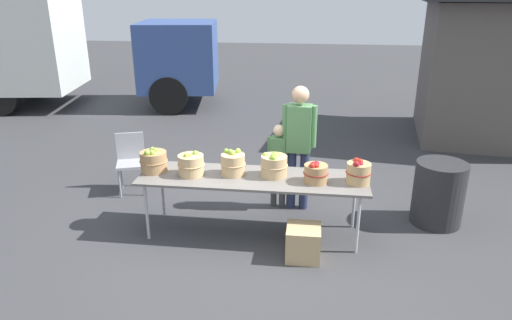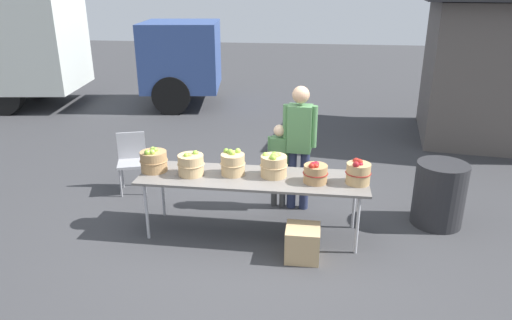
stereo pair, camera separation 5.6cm
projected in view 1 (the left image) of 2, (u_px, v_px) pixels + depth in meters
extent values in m
plane|color=#38383A|center=(253.00, 233.00, 5.76)|extent=(40.00, 40.00, 0.00)
cube|color=slate|center=(253.00, 178.00, 5.50)|extent=(2.70, 0.76, 0.03)
cylinder|color=#B2B2B7|center=(147.00, 212.00, 5.50)|extent=(0.04, 0.04, 0.72)
cylinder|color=#B2B2B7|center=(358.00, 224.00, 5.21)|extent=(0.04, 0.04, 0.72)
cylinder|color=#B2B2B7|center=(163.00, 191.00, 6.06)|extent=(0.04, 0.04, 0.72)
cylinder|color=#B2B2B7|center=(354.00, 201.00, 5.77)|extent=(0.04, 0.04, 0.72)
cylinder|color=#A87F51|center=(154.00, 162.00, 5.62)|extent=(0.32, 0.32, 0.25)
torus|color=#A87F51|center=(154.00, 161.00, 5.62)|extent=(0.34, 0.34, 0.01)
sphere|color=#7AA833|center=(155.00, 150.00, 5.60)|extent=(0.07, 0.07, 0.07)
sphere|color=#7AA833|center=(147.00, 153.00, 5.49)|extent=(0.07, 0.07, 0.07)
sphere|color=#9EC647|center=(152.00, 153.00, 5.50)|extent=(0.07, 0.07, 0.07)
sphere|color=#9EC647|center=(153.00, 150.00, 5.67)|extent=(0.07, 0.07, 0.07)
cylinder|color=tan|center=(191.00, 165.00, 5.51)|extent=(0.30, 0.30, 0.25)
torus|color=tan|center=(191.00, 164.00, 5.51)|extent=(0.32, 0.32, 0.01)
sphere|color=#8CB738|center=(196.00, 153.00, 5.51)|extent=(0.07, 0.07, 0.07)
sphere|color=#7AA833|center=(189.00, 156.00, 5.47)|extent=(0.06, 0.06, 0.06)
sphere|color=#8CB738|center=(186.00, 156.00, 5.44)|extent=(0.07, 0.07, 0.07)
sphere|color=#7AA833|center=(189.00, 156.00, 5.45)|extent=(0.07, 0.07, 0.07)
cylinder|color=tan|center=(233.00, 164.00, 5.53)|extent=(0.28, 0.28, 0.25)
torus|color=tan|center=(233.00, 163.00, 5.52)|extent=(0.30, 0.30, 0.01)
sphere|color=#7AA833|center=(226.00, 151.00, 5.55)|extent=(0.06, 0.06, 0.06)
sphere|color=#8CB738|center=(232.00, 154.00, 5.47)|extent=(0.07, 0.07, 0.07)
sphere|color=#9EC647|center=(238.00, 151.00, 5.54)|extent=(0.07, 0.07, 0.07)
sphere|color=#8CB738|center=(232.00, 154.00, 5.49)|extent=(0.07, 0.07, 0.07)
sphere|color=#7AA833|center=(230.00, 152.00, 5.51)|extent=(0.08, 0.08, 0.08)
cylinder|color=tan|center=(274.00, 166.00, 5.48)|extent=(0.31, 0.31, 0.25)
torus|color=tan|center=(274.00, 165.00, 5.47)|extent=(0.33, 0.33, 0.01)
sphere|color=#8CB738|center=(273.00, 158.00, 5.33)|extent=(0.07, 0.07, 0.07)
sphere|color=#9EC647|center=(266.00, 155.00, 5.47)|extent=(0.08, 0.08, 0.08)
sphere|color=#7AA833|center=(272.00, 158.00, 5.37)|extent=(0.07, 0.07, 0.07)
sphere|color=#9EC647|center=(279.00, 155.00, 5.46)|extent=(0.07, 0.07, 0.07)
sphere|color=#7AA833|center=(274.00, 154.00, 5.46)|extent=(0.07, 0.07, 0.07)
sphere|color=#9EC647|center=(274.00, 156.00, 5.44)|extent=(0.07, 0.07, 0.07)
sphere|color=#9EC647|center=(276.00, 157.00, 5.43)|extent=(0.08, 0.08, 0.08)
cylinder|color=#A87F51|center=(316.00, 174.00, 5.32)|extent=(0.27, 0.27, 0.21)
torus|color=maroon|center=(316.00, 173.00, 5.31)|extent=(0.29, 0.29, 0.01)
sphere|color=maroon|center=(316.00, 164.00, 5.28)|extent=(0.07, 0.07, 0.07)
sphere|color=maroon|center=(313.00, 165.00, 5.25)|extent=(0.08, 0.08, 0.08)
sphere|color=maroon|center=(315.00, 166.00, 5.23)|extent=(0.07, 0.07, 0.07)
sphere|color=#B22319|center=(312.00, 166.00, 5.21)|extent=(0.07, 0.07, 0.07)
sphere|color=#B22319|center=(316.00, 166.00, 5.22)|extent=(0.06, 0.06, 0.06)
sphere|color=maroon|center=(316.00, 165.00, 5.28)|extent=(0.08, 0.08, 0.08)
cylinder|color=tan|center=(358.00, 173.00, 5.29)|extent=(0.27, 0.27, 0.24)
torus|color=maroon|center=(359.00, 172.00, 5.28)|extent=(0.29, 0.29, 0.01)
sphere|color=maroon|center=(356.00, 164.00, 5.16)|extent=(0.07, 0.07, 0.07)
sphere|color=maroon|center=(360.00, 165.00, 5.22)|extent=(0.07, 0.07, 0.07)
sphere|color=#B22319|center=(360.00, 164.00, 5.23)|extent=(0.07, 0.07, 0.07)
sphere|color=#B22319|center=(356.00, 161.00, 5.32)|extent=(0.08, 0.08, 0.08)
sphere|color=#B22319|center=(360.00, 162.00, 5.24)|extent=(0.07, 0.07, 0.07)
sphere|color=#B22319|center=(356.00, 165.00, 5.22)|extent=(0.08, 0.08, 0.08)
cylinder|color=#262D4C|center=(304.00, 180.00, 6.26)|extent=(0.12, 0.12, 0.83)
cylinder|color=#262D4C|center=(291.00, 179.00, 6.29)|extent=(0.12, 0.12, 0.83)
cube|color=#4C7F4C|center=(299.00, 128.00, 6.02)|extent=(0.32, 0.24, 0.62)
sphere|color=tan|center=(301.00, 95.00, 5.87)|extent=(0.22, 0.22, 0.22)
cylinder|color=#4C7F4C|center=(313.00, 127.00, 5.98)|extent=(0.09, 0.09, 0.55)
cylinder|color=#4C7F4C|center=(286.00, 125.00, 6.04)|extent=(0.09, 0.09, 0.55)
cylinder|color=#3F3F3F|center=(282.00, 187.00, 6.36)|extent=(0.08, 0.08, 0.57)
cylinder|color=#3F3F3F|center=(274.00, 186.00, 6.38)|extent=(0.08, 0.08, 0.57)
cube|color=#4C7F4C|center=(279.00, 152.00, 6.19)|extent=(0.23, 0.18, 0.43)
sphere|color=beige|center=(279.00, 130.00, 6.09)|extent=(0.15, 0.15, 0.15)
cylinder|color=#4C7F4C|center=(288.00, 152.00, 6.16)|extent=(0.06, 0.06, 0.38)
cylinder|color=#4C7F4C|center=(269.00, 150.00, 6.21)|extent=(0.06, 0.06, 0.38)
cube|color=#334C8C|center=(179.00, 55.00, 11.51)|extent=(2.09, 2.34, 1.60)
cube|color=black|center=(213.00, 42.00, 11.41)|extent=(0.30, 1.75, 0.80)
cylinder|color=black|center=(180.00, 80.00, 12.67)|extent=(0.93, 0.41, 0.90)
cylinder|color=black|center=(169.00, 95.00, 10.90)|extent=(0.93, 0.41, 0.90)
cylinder|color=black|center=(34.00, 81.00, 12.59)|extent=(0.93, 0.41, 0.90)
cube|color=#59514C|center=(507.00, 73.00, 8.90)|extent=(3.28, 2.76, 2.60)
cube|color=#99999E|center=(131.00, 164.00, 6.75)|extent=(0.51, 0.51, 0.04)
cube|color=#99999E|center=(130.00, 146.00, 6.84)|extent=(0.39, 0.16, 0.40)
cylinder|color=gray|center=(120.00, 184.00, 6.65)|extent=(0.02, 0.02, 0.42)
cylinder|color=gray|center=(144.00, 182.00, 6.71)|extent=(0.02, 0.02, 0.42)
cylinder|color=gray|center=(121.00, 175.00, 6.96)|extent=(0.02, 0.02, 0.42)
cylinder|color=gray|center=(145.00, 173.00, 7.02)|extent=(0.02, 0.02, 0.42)
cylinder|color=#262628|center=(439.00, 193.00, 5.88)|extent=(0.63, 0.63, 0.82)
cube|color=tan|center=(303.00, 243.00, 5.18)|extent=(0.38, 0.38, 0.38)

